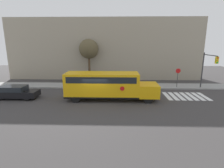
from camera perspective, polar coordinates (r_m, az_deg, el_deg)
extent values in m
plane|color=#3A3838|center=(18.68, -5.22, -5.51)|extent=(60.00, 60.00, 0.00)
cube|color=gray|center=(24.87, -3.45, -0.55)|extent=(44.00, 3.00, 0.15)
cube|color=#9E937F|center=(30.65, -2.48, 11.34)|extent=(32.00, 4.00, 9.98)
cube|color=white|center=(21.26, 17.60, -3.75)|extent=(0.50, 3.20, 0.01)
cube|color=white|center=(21.46, 19.41, -3.72)|extent=(0.50, 3.20, 0.01)
cube|color=white|center=(21.69, 21.17, -3.70)|extent=(0.50, 3.20, 0.01)
cube|color=white|center=(21.93, 22.90, -3.67)|extent=(0.50, 3.20, 0.01)
cube|color=white|center=(22.19, 24.59, -3.64)|extent=(0.50, 3.20, 0.01)
cube|color=white|center=(22.47, 26.23, -3.60)|extent=(0.50, 3.20, 0.01)
cube|color=white|center=(22.77, 27.84, -3.57)|extent=(0.50, 3.20, 0.01)
cube|color=#EAA80F|center=(18.66, -3.25, -0.09)|extent=(7.68, 2.50, 2.48)
cube|color=#EAA80F|center=(19.02, 11.61, -1.89)|extent=(2.09, 2.50, 1.32)
cube|color=black|center=(18.96, -3.21, -3.50)|extent=(7.68, 2.54, 0.16)
cube|color=black|center=(18.52, -3.28, 1.98)|extent=(7.07, 2.53, 0.64)
cylinder|color=red|center=(17.38, 3.35, -1.51)|extent=(0.44, 0.02, 0.44)
cylinder|color=black|center=(20.19, 10.73, -2.77)|extent=(1.00, 0.30, 1.00)
cylinder|color=black|center=(18.15, 11.76, -4.64)|extent=(1.00, 0.30, 1.00)
cylinder|color=black|center=(20.39, -10.38, -2.60)|extent=(1.00, 0.30, 1.00)
cylinder|color=black|center=(18.37, -11.76, -4.42)|extent=(1.00, 0.30, 1.00)
cube|color=black|center=(22.00, -28.72, -2.73)|extent=(4.68, 1.85, 0.66)
cube|color=#1E2328|center=(22.00, -29.52, -1.21)|extent=(2.62, 1.70, 0.53)
cylinder|color=black|center=(22.01, -24.15, -2.87)|extent=(0.64, 0.22, 0.64)
cylinder|color=black|center=(20.64, -26.05, -4.08)|extent=(0.64, 0.22, 0.64)
cylinder|color=black|center=(23.52, -30.94, -2.64)|extent=(0.64, 0.22, 0.64)
cylinder|color=#38383A|center=(25.01, 20.55, 1.38)|extent=(0.07, 0.07, 2.43)
cylinder|color=red|center=(24.77, 20.80, 4.03)|extent=(0.64, 0.03, 0.64)
cylinder|color=#38383A|center=(26.15, 27.38, 3.86)|extent=(0.16, 0.16, 4.80)
cylinder|color=#38383A|center=(24.52, 29.49, 8.18)|extent=(0.10, 3.18, 0.10)
cube|color=yellow|center=(23.24, 31.05, 6.70)|extent=(0.28, 0.28, 0.80)
cylinder|color=red|center=(23.09, 31.30, 7.29)|extent=(0.18, 0.02, 0.18)
cylinder|color=#EAB214|center=(23.11, 31.22, 6.65)|extent=(0.18, 0.02, 0.18)
cylinder|color=green|center=(23.14, 31.15, 6.01)|extent=(0.18, 0.02, 0.18)
cylinder|color=brown|center=(28.17, -7.41, 5.18)|extent=(0.35, 0.35, 4.20)
sphere|color=brown|center=(27.91, -7.59, 11.31)|extent=(3.03, 3.03, 3.03)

